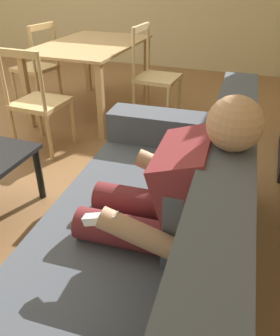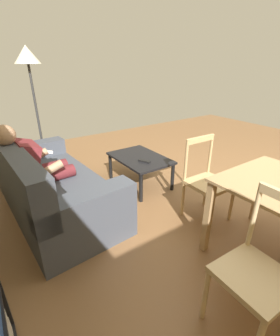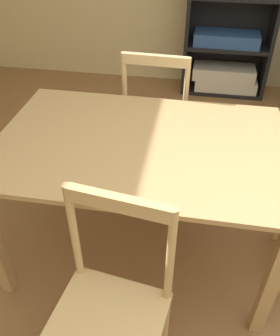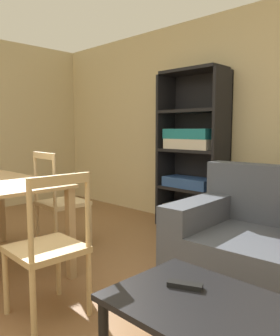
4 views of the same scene
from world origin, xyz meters
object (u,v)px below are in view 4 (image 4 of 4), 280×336
object	(u,v)px
bookshelf	(192,164)
dining_chair_facing_couch	(49,248)
coffee_table	(210,317)
tv_remote	(185,285)
dining_chair_near_wall	(60,202)

from	to	relation	value
bookshelf	dining_chair_facing_couch	world-z (taller)	bookshelf
bookshelf	dining_chair_facing_couch	size ratio (longest dim) A/B	2.03
coffee_table	dining_chair_facing_couch	size ratio (longest dim) A/B	0.97
bookshelf	dining_chair_facing_couch	xyz separation A→B (m)	(0.54, -2.25, -0.34)
tv_remote	dining_chair_facing_couch	xyz separation A→B (m)	(-0.91, -0.21, 0.01)
tv_remote	dining_chair_facing_couch	bearing A→B (deg)	78.38
dining_chair_near_wall	dining_chair_facing_couch	bearing A→B (deg)	-35.29
coffee_table	dining_chair_facing_couch	world-z (taller)	dining_chair_facing_couch
dining_chair_near_wall	coffee_table	bearing A→B (deg)	-15.20
tv_remote	bookshelf	xyz separation A→B (m)	(-1.44, 2.05, 0.34)
coffee_table	dining_chair_near_wall	world-z (taller)	dining_chair_near_wall
coffee_table	bookshelf	xyz separation A→B (m)	(-1.62, 2.10, 0.41)
dining_chair_near_wall	dining_chair_facing_couch	world-z (taller)	dining_chair_near_wall
coffee_table	bookshelf	size ratio (longest dim) A/B	0.48
bookshelf	tv_remote	bearing A→B (deg)	-54.76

